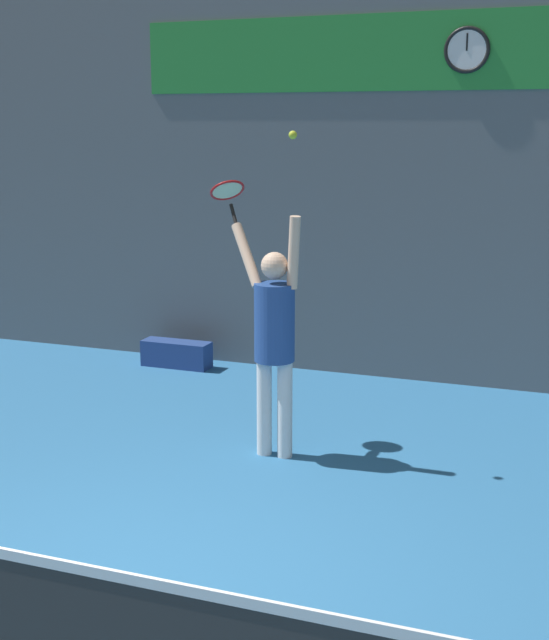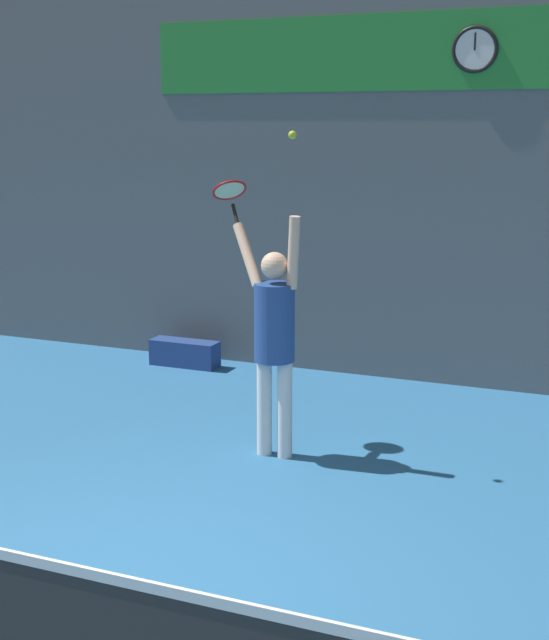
{
  "view_description": "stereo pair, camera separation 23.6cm",
  "coord_description": "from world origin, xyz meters",
  "px_view_note": "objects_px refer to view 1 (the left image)",
  "views": [
    {
      "loc": [
        2.57,
        -4.13,
        2.82
      ],
      "look_at": [
        -0.01,
        2.72,
        1.2
      ],
      "focal_mm": 50.0,
      "sensor_mm": 36.0,
      "label": 1
    },
    {
      "loc": [
        2.79,
        -4.05,
        2.82
      ],
      "look_at": [
        -0.01,
        2.72,
        1.2
      ],
      "focal_mm": 50.0,
      "sensor_mm": 36.0,
      "label": 2
    }
  ],
  "objects_px": {
    "tennis_racket": "(228,192)",
    "tennis_ball": "(293,135)",
    "scoreboard_clock": "(467,50)",
    "tennis_player": "(274,332)",
    "equipment_bag": "(177,354)"
  },
  "relations": [
    {
      "from": "tennis_racket",
      "to": "scoreboard_clock",
      "type": "bearing_deg",
      "value": 54.32
    },
    {
      "from": "tennis_racket",
      "to": "equipment_bag",
      "type": "distance_m",
      "value": 3.22
    },
    {
      "from": "tennis_racket",
      "to": "equipment_bag",
      "type": "bearing_deg",
      "value": 128.48
    },
    {
      "from": "tennis_player",
      "to": "tennis_racket",
      "type": "height_order",
      "value": "tennis_racket"
    },
    {
      "from": "scoreboard_clock",
      "to": "tennis_racket",
      "type": "relative_size",
      "value": 1.16
    },
    {
      "from": "scoreboard_clock",
      "to": "tennis_player",
      "type": "height_order",
      "value": "scoreboard_clock"
    },
    {
      "from": "tennis_player",
      "to": "equipment_bag",
      "type": "distance_m",
      "value": 3.26
    },
    {
      "from": "scoreboard_clock",
      "to": "tennis_player",
      "type": "xyz_separation_m",
      "value": [
        -1.09,
        -2.69,
        -2.46
      ]
    },
    {
      "from": "tennis_racket",
      "to": "tennis_ball",
      "type": "xyz_separation_m",
      "value": [
        0.75,
        -0.4,
        0.5
      ]
    },
    {
      "from": "scoreboard_clock",
      "to": "equipment_bag",
      "type": "relative_size",
      "value": 0.57
    },
    {
      "from": "tennis_player",
      "to": "tennis_racket",
      "type": "xyz_separation_m",
      "value": [
        -0.58,
        0.37,
        1.13
      ]
    },
    {
      "from": "scoreboard_clock",
      "to": "equipment_bag",
      "type": "bearing_deg",
      "value": -172.96
    },
    {
      "from": "equipment_bag",
      "to": "scoreboard_clock",
      "type": "bearing_deg",
      "value": 7.04
    },
    {
      "from": "scoreboard_clock",
      "to": "tennis_ball",
      "type": "bearing_deg",
      "value": -108.7
    },
    {
      "from": "tennis_ball",
      "to": "equipment_bag",
      "type": "bearing_deg",
      "value": 134.41
    }
  ]
}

